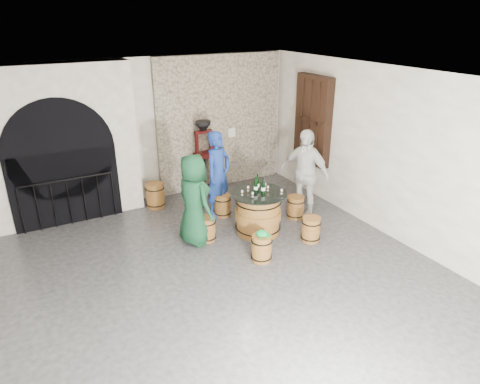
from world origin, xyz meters
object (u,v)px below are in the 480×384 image
person_green (194,200)px  side_barrel (155,195)px  barrel_table (258,213)px  wine_bottle_right (257,184)px  barrel_stool_left (206,229)px  barrel_stool_near_left (262,248)px  wine_bottle_center (263,187)px  wine_bottle_left (256,186)px  person_blue (218,174)px  person_white (304,174)px  corking_press (204,152)px  barrel_stool_near_right (311,229)px  barrel_stool_far (222,205)px  barrel_stool_right (296,207)px

person_green → side_barrel: bearing=-9.0°
person_green → side_barrel: person_green is taller
barrel_table → wine_bottle_right: 0.58m
barrel_stool_left → barrel_stool_near_left: (0.55, -1.12, 0.00)m
wine_bottle_center → side_barrel: (-1.47, 2.20, -0.70)m
wine_bottle_left → wine_bottle_right: same height
person_green → wine_bottle_right: person_green is taller
wine_bottle_right → wine_bottle_left: bearing=-132.4°
person_blue → wine_bottle_left: size_ratio=5.68×
person_green → wine_bottle_right: 1.31m
person_white → side_barrel: size_ratio=3.33×
person_green → side_barrel: 1.99m
corking_press → person_blue: bearing=-105.8°
person_white → person_blue: bearing=-144.7°
person_blue → side_barrel: size_ratio=3.23×
barrel_stool_near_right → wine_bottle_center: wine_bottle_center is taller
wine_bottle_center → wine_bottle_right: (-0.00, 0.22, 0.00)m
person_blue → person_white: (1.56, -0.90, 0.03)m
barrel_stool_near_right → wine_bottle_right: (-0.66, 0.92, 0.74)m
person_white → wine_bottle_center: (-1.19, -0.29, 0.03)m
person_blue → wine_bottle_left: bearing=-101.1°
barrel_stool_far → corking_press: 1.62m
barrel_stool_near_left → person_white: person_white is taller
wine_bottle_right → corking_press: size_ratio=0.19×
person_green → person_blue: bearing=-60.1°
barrel_stool_far → side_barrel: size_ratio=0.85×
person_blue → person_white: bearing=-55.3°
wine_bottle_right → corking_press: (-0.11, 2.27, 0.04)m
wine_bottle_right → corking_press: 2.28m
person_blue → side_barrel: bearing=112.5°
barrel_table → wine_bottle_left: size_ratio=3.40×
person_green → wine_bottle_center: bearing=-117.0°
person_green → wine_bottle_left: 1.22m
barrel_stool_near_right → wine_bottle_left: bearing=132.9°
person_green → corking_press: corking_press is taller
barrel_stool_left → barrel_table: bearing=-10.1°
wine_bottle_left → wine_bottle_right: size_ratio=1.00×
barrel_stool_far → person_green: bearing=-140.5°
barrel_stool_near_left → corking_press: corking_press is taller
person_blue → wine_bottle_left: (0.27, -1.09, 0.06)m
barrel_stool_left → barrel_stool_near_left: 1.25m
corking_press → barrel_table: bearing=-93.3°
barrel_stool_right → wine_bottle_right: 1.23m
barrel_table → barrel_stool_right: bearing=9.9°
person_green → barrel_stool_right: bearing=-105.0°
person_white → wine_bottle_left: size_ratio=5.85×
corking_press → barrel_stool_right: bearing=-68.5°
barrel_stool_left → barrel_stool_far: size_ratio=1.00×
barrel_stool_near_left → wine_bottle_center: 1.26m
barrel_stool_far → barrel_stool_right: size_ratio=1.00×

